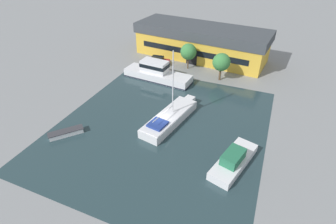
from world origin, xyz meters
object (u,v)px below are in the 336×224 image
at_px(motor_cruiser, 157,73).
at_px(parked_car, 158,60).
at_px(quay_tree_near_building, 188,52).
at_px(cabin_boat, 233,160).
at_px(warehouse_building, 201,42).
at_px(quay_tree_by_water, 221,62).
at_px(sailboat_moored, 170,117).
at_px(small_dinghy, 66,133).

bearing_deg(motor_cruiser, parked_car, 27.16).
relative_size(quay_tree_near_building, parked_car, 1.08).
height_order(motor_cruiser, cabin_boat, motor_cruiser).
bearing_deg(quay_tree_near_building, motor_cruiser, -119.53).
bearing_deg(cabin_boat, parked_car, 146.26).
relative_size(warehouse_building, motor_cruiser, 2.21).
bearing_deg(warehouse_building, motor_cruiser, -101.56).
bearing_deg(motor_cruiser, quay_tree_near_building, -24.69).
xyz_separation_m(warehouse_building, quay_tree_by_water, (6.71, -9.52, 0.12)).
height_order(quay_tree_by_water, parked_car, quay_tree_by_water).
bearing_deg(quay_tree_near_building, sailboat_moored, -78.70).
bearing_deg(warehouse_building, quay_tree_by_water, -48.86).
bearing_deg(motor_cruiser, small_dinghy, 172.61).
height_order(quay_tree_near_building, motor_cruiser, quay_tree_near_building).
xyz_separation_m(warehouse_building, quay_tree_near_building, (-0.51, -6.99, 0.14)).
xyz_separation_m(warehouse_building, cabin_boat, (13.43, -30.88, -2.63)).
distance_m(quay_tree_near_building, small_dinghy, 28.34).
relative_size(quay_tree_by_water, cabin_boat, 0.62).
relative_size(quay_tree_by_water, sailboat_moored, 0.43).
xyz_separation_m(warehouse_building, motor_cruiser, (-4.36, -13.79, -2.16)).
distance_m(quay_tree_near_building, motor_cruiser, 8.15).
height_order(quay_tree_by_water, sailboat_moored, sailboat_moored).
distance_m(parked_car, sailboat_moored, 20.97).
distance_m(quay_tree_by_water, parked_car, 14.20).
height_order(quay_tree_near_building, parked_car, quay_tree_near_building).
bearing_deg(parked_car, small_dinghy, -9.59).
height_order(warehouse_building, quay_tree_near_building, warehouse_building).
relative_size(small_dinghy, cabin_boat, 0.52).
height_order(warehouse_building, motor_cruiser, warehouse_building).
bearing_deg(quay_tree_near_building, warehouse_building, 85.85).
height_order(quay_tree_near_building, cabin_boat, quay_tree_near_building).
bearing_deg(small_dinghy, motor_cruiser, 118.51).
bearing_deg(small_dinghy, parked_car, 127.14).
distance_m(motor_cruiser, cabin_boat, 24.67).
bearing_deg(quay_tree_near_building, cabin_boat, -59.75).
bearing_deg(cabin_boat, warehouse_building, 128.86).
xyz_separation_m(quay_tree_by_water, small_dinghy, (-15.43, -24.41, -3.18)).
bearing_deg(sailboat_moored, quay_tree_near_building, 111.81).
relative_size(parked_car, cabin_boat, 0.58).
xyz_separation_m(motor_cruiser, small_dinghy, (-4.36, -20.13, -0.91)).
bearing_deg(parked_car, warehouse_building, 129.83).
distance_m(quay_tree_near_building, cabin_boat, 27.80).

